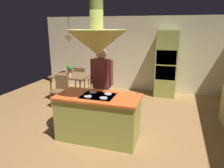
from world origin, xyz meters
TOP-DOWN VIEW (x-y plane):
  - ground at (0.00, 0.00)m, footprint 8.16×8.16m
  - wall_back at (0.00, 3.45)m, footprint 6.80×0.10m
  - kitchen_island at (0.00, -0.20)m, footprint 1.65×0.81m
  - oven_tower at (1.10, 3.04)m, footprint 0.66×0.62m
  - dining_table at (-1.70, 1.90)m, footprint 1.11×0.91m
  - person_at_island at (-0.16, 0.48)m, footprint 0.53×0.24m
  - range_hood at (0.00, -0.20)m, footprint 1.10×1.10m
  - pendant_light_over_table at (-1.70, 1.90)m, footprint 0.32×0.32m
  - chair_facing_island at (-1.70, 1.22)m, footprint 0.40×0.40m
  - chair_by_back_wall at (-1.70, 2.58)m, footprint 0.40×0.40m
  - potted_plant_on_table at (-1.76, 1.95)m, footprint 0.20×0.20m
  - cup_on_table at (-1.62, 1.67)m, footprint 0.07×0.07m

SIDE VIEW (x-z plane):
  - ground at x=0.00m, z-range 0.00..0.00m
  - kitchen_island at x=0.00m, z-range -0.01..0.93m
  - chair_facing_island at x=-1.70m, z-range 0.07..0.94m
  - chair_by_back_wall at x=-1.70m, z-range 0.07..0.94m
  - dining_table at x=-1.70m, z-range 0.28..1.04m
  - cup_on_table at x=-1.62m, z-range 0.76..0.85m
  - potted_plant_on_table at x=-1.76m, z-range 0.78..1.08m
  - person_at_island at x=-0.16m, z-range 0.14..1.90m
  - oven_tower at x=1.10m, z-range 0.00..2.11m
  - wall_back at x=0.00m, z-range 0.00..2.55m
  - pendant_light_over_table at x=-1.70m, z-range 1.45..2.27m
  - range_hood at x=0.00m, z-range 1.46..2.46m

